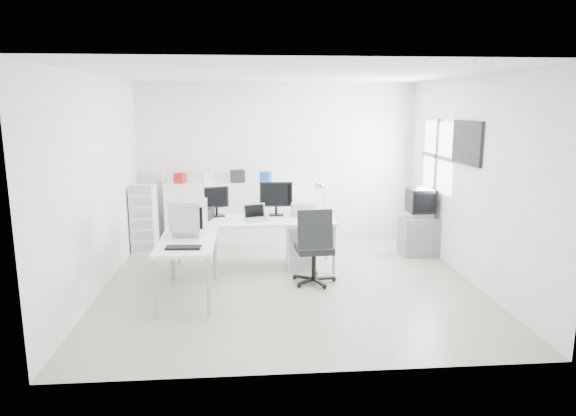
{
  "coord_description": "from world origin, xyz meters",
  "views": [
    {
      "loc": [
        -0.58,
        -6.77,
        2.41
      ],
      "look_at": [
        0.0,
        0.2,
        1.0
      ],
      "focal_mm": 32.0,
      "sensor_mm": 36.0,
      "label": 1
    }
  ],
  "objects": [
    {
      "name": "right_wall",
      "position": [
        2.5,
        0.0,
        1.4
      ],
      "size": [
        0.02,
        5.0,
        2.8
      ],
      "primitive_type": "cube",
      "color": "silver",
      "rests_on": "floor"
    },
    {
      "name": "white_keyboard",
      "position": [
        0.17,
        0.48,
        0.76
      ],
      "size": [
        0.46,
        0.16,
        0.02
      ],
      "primitive_type": "cube",
      "rotation": [
        0.0,
        0.0,
        0.04
      ],
      "color": "white",
      "rests_on": "main_desk"
    },
    {
      "name": "white_mouse",
      "position": [
        0.47,
        0.53,
        0.78
      ],
      "size": [
        0.06,
        0.06,
        0.06
      ],
      "primitive_type": "sphere",
      "color": "white",
      "rests_on": "main_desk"
    },
    {
      "name": "laptop",
      "position": [
        -0.43,
        0.53,
        0.87
      ],
      "size": [
        0.43,
        0.44,
        0.23
      ],
      "primitive_type": null,
      "rotation": [
        0.0,
        0.0,
        0.3
      ],
      "color": "#B7B7BA",
      "rests_on": "main_desk"
    },
    {
      "name": "clutter_box_a",
      "position": [
        -1.72,
        2.24,
        1.15
      ],
      "size": [
        0.22,
        0.21,
        0.18
      ],
      "primitive_type": "cube",
      "rotation": [
        0.0,
        0.0,
        -0.37
      ],
      "color": "#A71817",
      "rests_on": "sideboard"
    },
    {
      "name": "filing_cabinet",
      "position": [
        -2.28,
        1.74,
        0.55
      ],
      "size": [
        0.39,
        0.46,
        1.1
      ],
      "primitive_type": "cube",
      "color": "white",
      "rests_on": "floor"
    },
    {
      "name": "sideboard",
      "position": [
        -0.92,
        2.24,
        0.53
      ],
      "size": [
        2.13,
        0.53,
        1.06
      ],
      "primitive_type": "cube",
      "color": "white",
      "rests_on": "floor"
    },
    {
      "name": "desk_lamp",
      "position": [
        0.62,
        0.93,
        0.97
      ],
      "size": [
        0.16,
        0.16,
        0.43
      ],
      "primitive_type": null,
      "rotation": [
        0.0,
        0.0,
        -0.08
      ],
      "color": "silver",
      "rests_on": "main_desk"
    },
    {
      "name": "tv_cabinet",
      "position": [
        2.22,
        1.12,
        0.32
      ],
      "size": [
        0.58,
        0.47,
        0.63
      ],
      "primitive_type": "cube",
      "color": "slate",
      "rests_on": "floor"
    },
    {
      "name": "laser_printer",
      "position": [
        0.27,
        0.85,
        0.85
      ],
      "size": [
        0.36,
        0.31,
        0.2
      ],
      "primitive_type": "cube",
      "rotation": [
        0.0,
        0.0,
        -0.05
      ],
      "color": "#A4A4A4",
      "rests_on": "main_desk"
    },
    {
      "name": "crt_tv",
      "position": [
        2.22,
        1.12,
        0.86
      ],
      "size": [
        0.5,
        0.48,
        0.45
      ],
      "primitive_type": null,
      "color": "black",
      "rests_on": "tv_cabinet"
    },
    {
      "name": "clutter_bottle",
      "position": [
        -2.02,
        2.28,
        1.17
      ],
      "size": [
        0.07,
        0.07,
        0.22
      ],
      "primitive_type": "cylinder",
      "color": "white",
      "rests_on": "sideboard"
    },
    {
      "name": "ceiling",
      "position": [
        0.0,
        0.0,
        2.8
      ],
      "size": [
        5.0,
        5.0,
        0.01
      ],
      "primitive_type": "cube",
      "color": "white",
      "rests_on": "back_wall"
    },
    {
      "name": "black_keyboard",
      "position": [
        -1.33,
        -0.87,
        0.76
      ],
      "size": [
        0.42,
        0.19,
        0.03
      ],
      "primitive_type": "cube",
      "rotation": [
        0.0,
        0.0,
        -0.06
      ],
      "color": "black",
      "rests_on": "side_desk"
    },
    {
      "name": "floor",
      "position": [
        0.0,
        0.0,
        0.0
      ],
      "size": [
        5.0,
        5.0,
        0.01
      ],
      "primitive_type": "cube",
      "color": "beige",
      "rests_on": "ground"
    },
    {
      "name": "side_desk",
      "position": [
        -1.33,
        -0.47,
        0.38
      ],
      "size": [
        0.7,
        1.4,
        0.75
      ],
      "primitive_type": null,
      "color": "white",
      "rests_on": "floor"
    },
    {
      "name": "back_wall",
      "position": [
        0.0,
        2.5,
        1.4
      ],
      "size": [
        5.0,
        0.02,
        2.8
      ],
      "primitive_type": "cube",
      "color": "silver",
      "rests_on": "floor"
    },
    {
      "name": "office_chair",
      "position": [
        0.33,
        -0.08,
        0.54
      ],
      "size": [
        0.67,
        0.67,
        1.08
      ],
      "primitive_type": null,
      "rotation": [
        0.0,
        0.0,
        0.08
      ],
      "color": "#252729",
      "rests_on": "floor"
    },
    {
      "name": "left_wall",
      "position": [
        -2.5,
        0.0,
        1.4
      ],
      "size": [
        0.02,
        5.0,
        2.8
      ],
      "primitive_type": "cube",
      "color": "silver",
      "rests_on": "floor"
    },
    {
      "name": "clutter_box_b",
      "position": [
        -1.22,
        2.24,
        1.15
      ],
      "size": [
        0.16,
        0.14,
        0.16
      ],
      "primitive_type": "cube",
      "rotation": [
        0.0,
        0.0,
        -0.02
      ],
      "color": "white",
      "rests_on": "sideboard"
    },
    {
      "name": "lcd_monitor_large",
      "position": [
        -0.13,
        0.88,
        1.01
      ],
      "size": [
        0.5,
        0.21,
        0.51
      ],
      "primitive_type": null,
      "rotation": [
        0.0,
        0.0,
        -0.03
      ],
      "color": "black",
      "rests_on": "main_desk"
    },
    {
      "name": "drawer_pedestal",
      "position": [
        0.22,
        0.68,
        0.3
      ],
      "size": [
        0.4,
        0.5,
        0.6
      ],
      "primitive_type": "cube",
      "color": "white",
      "rests_on": "floor"
    },
    {
      "name": "inkjet_printer",
      "position": [
        -1.33,
        0.73,
        0.83
      ],
      "size": [
        0.54,
        0.46,
        0.17
      ],
      "primitive_type": "cube",
      "rotation": [
        0.0,
        0.0,
        -0.21
      ],
      "color": "black",
      "rests_on": "main_desk"
    },
    {
      "name": "clutter_box_d",
      "position": [
        -0.22,
        2.24,
        1.16
      ],
      "size": [
        0.23,
        0.22,
        0.18
      ],
      "primitive_type": "cube",
      "rotation": [
        0.0,
        0.0,
        -0.4
      ],
      "color": "#194CB2",
      "rests_on": "sideboard"
    },
    {
      "name": "wall_picture",
      "position": [
        2.47,
        0.1,
        1.9
      ],
      "size": [
        0.04,
        0.9,
        0.6
      ],
      "primitive_type": null,
      "color": "black",
      "rests_on": "right_wall"
    },
    {
      "name": "clutter_box_c",
      "position": [
        -0.72,
        2.24,
        1.17
      ],
      "size": [
        0.26,
        0.25,
        0.22
      ],
      "primitive_type": "cube",
      "rotation": [
        0.0,
        0.0,
        0.25
      ],
      "color": "black",
      "rests_on": "sideboard"
    },
    {
      "name": "window",
      "position": [
        2.48,
        1.2,
        1.6
      ],
      "size": [
        0.02,
        1.2,
        1.1
      ],
      "primitive_type": null,
      "color": "white",
      "rests_on": "right_wall"
    },
    {
      "name": "main_desk",
      "position": [
        -0.48,
        0.63,
        0.38
      ],
      "size": [
        2.4,
        0.8,
        0.75
      ],
      "primitive_type": null,
      "color": "white",
      "rests_on": "floor"
    },
    {
      "name": "lcd_monitor_small",
      "position": [
        -1.03,
        0.88,
        0.98
      ],
      "size": [
        0.41,
        0.31,
        0.46
      ],
      "primitive_type": null,
      "rotation": [
        0.0,
        0.0,
        0.29
      ],
      "color": "black",
      "rests_on": "main_desk"
    },
    {
      "name": "crt_monitor",
      "position": [
        -1.33,
        -0.22,
        1.0
      ],
      "size": [
        0.5,
        0.5,
        0.5
      ],
      "primitive_type": null,
      "rotation": [
        0.0,
        0.0,
        -0.18
      ],
      "color": "#B7B7BA",
      "rests_on": "side_desk"
    }
  ]
}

